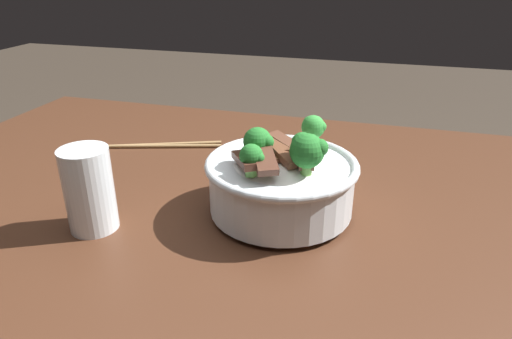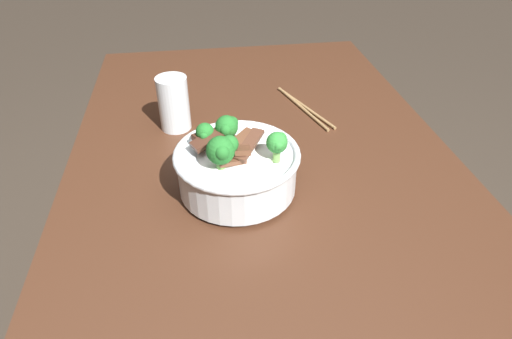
% 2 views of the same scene
% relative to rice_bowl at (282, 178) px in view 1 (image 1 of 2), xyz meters
% --- Properties ---
extents(dining_table, '(1.56, 0.76, 0.79)m').
position_rel_rice_bowl_xyz_m(dining_table, '(0.08, 0.06, -0.20)').
color(dining_table, '#472819').
rests_on(dining_table, ground).
extents(rice_bowl, '(0.22, 0.22, 0.14)m').
position_rel_rice_bowl_xyz_m(rice_bowl, '(0.00, 0.00, 0.00)').
color(rice_bowl, silver).
rests_on(rice_bowl, dining_table).
extents(drinking_glass, '(0.07, 0.07, 0.12)m').
position_rel_rice_bowl_xyz_m(drinking_glass, '(-0.24, -0.11, -0.01)').
color(drinking_glass, white).
rests_on(drinking_glass, dining_table).
extents(chopsticks_pair, '(0.22, 0.09, 0.01)m').
position_rel_rice_bowl_xyz_m(chopsticks_pair, '(-0.28, 0.19, -0.05)').
color(chopsticks_pair, '#9E7A4C').
rests_on(chopsticks_pair, dining_table).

